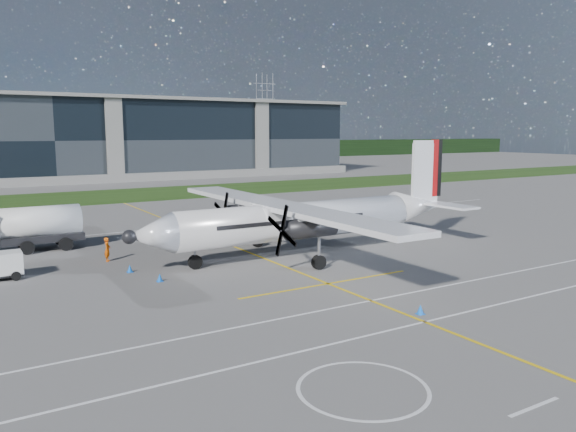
% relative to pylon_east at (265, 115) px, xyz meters
% --- Properties ---
extents(ground, '(400.00, 400.00, 0.00)m').
position_rel_pylon_east_xyz_m(ground, '(-85.00, -110.00, -15.00)').
color(ground, '#585653').
rests_on(ground, ground).
extents(grass_strip, '(400.00, 18.00, 0.04)m').
position_rel_pylon_east_xyz_m(grass_strip, '(-85.00, -102.00, -14.98)').
color(grass_strip, '#203F11').
rests_on(grass_strip, ground).
extents(terminal_building, '(120.00, 20.00, 15.00)m').
position_rel_pylon_east_xyz_m(terminal_building, '(-85.00, -70.00, -7.50)').
color(terminal_building, black).
rests_on(terminal_building, ground).
extents(tree_line, '(400.00, 6.00, 6.00)m').
position_rel_pylon_east_xyz_m(tree_line, '(-85.00, -10.00, -12.00)').
color(tree_line, black).
rests_on(tree_line, ground).
extents(pylon_east, '(9.00, 4.60, 30.00)m').
position_rel_pylon_east_xyz_m(pylon_east, '(0.00, 0.00, 0.00)').
color(pylon_east, gray).
rests_on(pylon_east, ground).
extents(yellow_taxiway_centerline, '(0.20, 70.00, 0.01)m').
position_rel_pylon_east_xyz_m(yellow_taxiway_centerline, '(-82.00, -140.00, -14.99)').
color(yellow_taxiway_centerline, yellow).
rests_on(yellow_taxiway_centerline, ground).
extents(white_lane_line, '(90.00, 0.15, 0.01)m').
position_rel_pylon_east_xyz_m(white_lane_line, '(-85.00, -164.00, -14.99)').
color(white_lane_line, white).
rests_on(white_lane_line, ground).
extents(turboprop_aircraft, '(26.93, 27.93, 8.38)m').
position_rel_pylon_east_xyz_m(turboprop_aircraft, '(-78.45, -148.45, -10.81)').
color(turboprop_aircraft, white).
rests_on(turboprop_aircraft, ground).
extents(fuel_tanker_truck, '(9.04, 2.94, 3.39)m').
position_rel_pylon_east_xyz_m(fuel_tanker_truck, '(-97.17, -136.45, -13.30)').
color(fuel_tanker_truck, white).
rests_on(fuel_tanker_truck, ground).
extents(ground_crew_person, '(0.86, 0.96, 1.95)m').
position_rel_pylon_east_xyz_m(ground_crew_person, '(-91.82, -143.09, -14.02)').
color(ground_crew_person, '#F25907').
rests_on(ground_crew_person, ground).
extents(safety_cone_nose_port, '(0.36, 0.36, 0.50)m').
position_rel_pylon_east_xyz_m(safety_cone_nose_port, '(-90.45, -150.25, -14.75)').
color(safety_cone_nose_port, blue).
rests_on(safety_cone_nose_port, ground).
extents(safety_cone_portwing, '(0.36, 0.36, 0.50)m').
position_rel_pylon_east_xyz_m(safety_cone_portwing, '(-81.34, -163.02, -14.75)').
color(safety_cone_portwing, blue).
rests_on(safety_cone_portwing, ground).
extents(safety_cone_stbdwing, '(0.36, 0.36, 0.50)m').
position_rel_pylon_east_xyz_m(safety_cone_stbdwing, '(-81.01, -134.21, -14.75)').
color(safety_cone_stbdwing, blue).
rests_on(safety_cone_stbdwing, ground).
extents(safety_cone_tail, '(0.36, 0.36, 0.50)m').
position_rel_pylon_east_xyz_m(safety_cone_tail, '(-65.88, -147.83, -14.75)').
color(safety_cone_tail, blue).
rests_on(safety_cone_tail, ground).
extents(safety_cone_nose_stbd, '(0.36, 0.36, 0.50)m').
position_rel_pylon_east_xyz_m(safety_cone_nose_stbd, '(-91.37, -147.04, -14.75)').
color(safety_cone_nose_stbd, blue).
rests_on(safety_cone_nose_stbd, ground).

